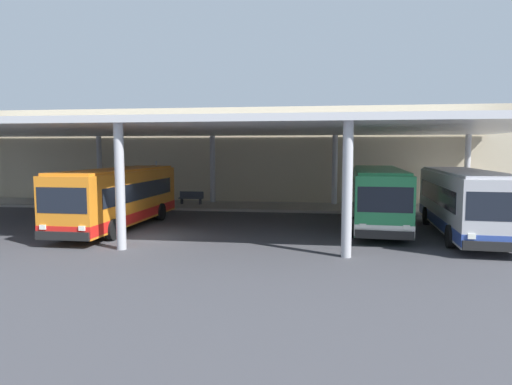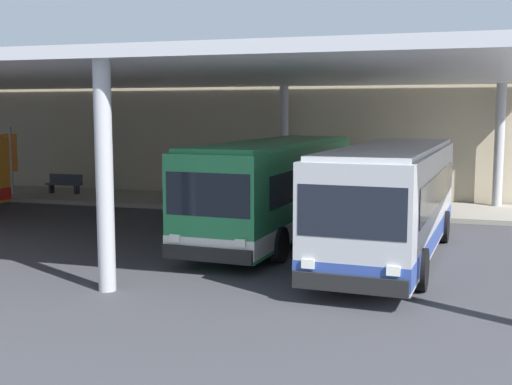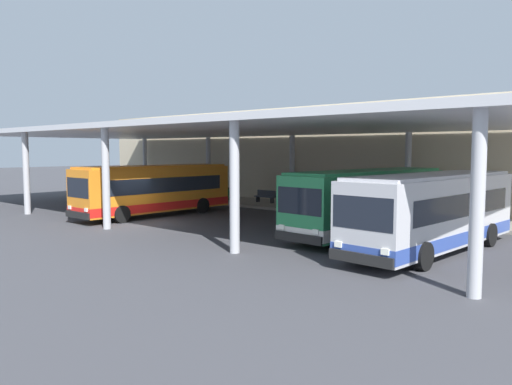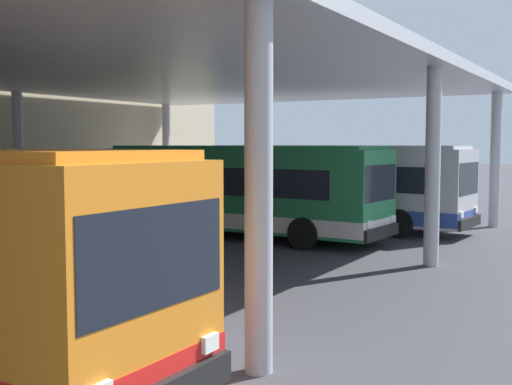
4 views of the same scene
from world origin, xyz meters
TOP-DOWN VIEW (x-y plane):
  - platform_kerb at (0.00, 11.75)m, footprint 42.00×4.50m
  - station_building_facade at (0.00, 15.00)m, footprint 48.00×1.60m
  - bus_second_bay at (11.28, 4.69)m, footprint 3.18×10.67m
  - bus_middle_bay at (15.15, 2.91)m, footprint 3.17×10.66m
  - bench_waiting at (-1.23, 11.82)m, footprint 1.80×0.45m
  - banner_sign at (-3.54, 10.94)m, footprint 0.70×0.12m

SIDE VIEW (x-z plane):
  - platform_kerb at x=0.00m, z-range 0.00..0.18m
  - bench_waiting at x=-1.23m, z-range 0.20..1.12m
  - bus_second_bay at x=11.28m, z-range 0.07..3.24m
  - bus_middle_bay at x=15.15m, z-range 0.07..3.24m
  - banner_sign at x=-3.54m, z-range 0.38..3.58m
  - station_building_facade at x=0.00m, z-range 0.00..7.45m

